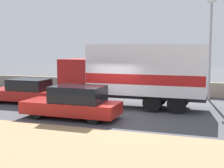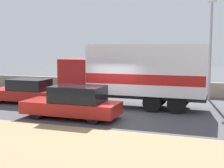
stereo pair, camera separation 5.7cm
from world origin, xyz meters
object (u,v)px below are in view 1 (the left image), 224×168
car_hatchback (74,103)px  street_lamp (210,41)px  car_sedan_second (26,91)px  pedestrian (67,83)px  box_truck (137,73)px

car_hatchback → street_lamp: bearing=-127.4°
car_sedan_second → street_lamp: bearing=-154.6°
car_hatchback → car_sedan_second: size_ratio=1.06×
street_lamp → car_sedan_second: bearing=-154.6°
pedestrian → street_lamp: bearing=12.6°
street_lamp → car_sedan_second: 11.67m
car_sedan_second → pedestrian: 3.09m
car_sedan_second → pedestrian: (1.23, 2.83, 0.23)m
street_lamp → box_truck: bearing=-132.9°
street_lamp → car_hatchback: 9.91m
car_sedan_second → pedestrian: size_ratio=2.37×
box_truck → car_sedan_second: box_truck is taller
street_lamp → car_hatchback: bearing=-127.4°
box_truck → car_hatchback: bearing=59.8°
street_lamp → car_sedan_second: size_ratio=1.46×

